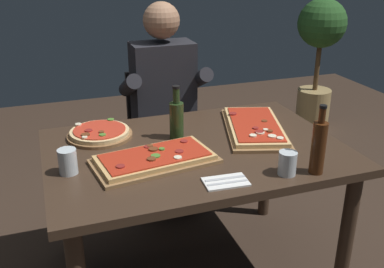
{
  "coord_description": "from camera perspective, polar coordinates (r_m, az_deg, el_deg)",
  "views": [
    {
      "loc": [
        -0.66,
        -1.82,
        1.63
      ],
      "look_at": [
        0.0,
        0.05,
        0.79
      ],
      "focal_mm": 41.77,
      "sensor_mm": 36.0,
      "label": 1
    }
  ],
  "objects": [
    {
      "name": "dining_table",
      "position": [
        2.17,
        0.44,
        -4.02
      ],
      "size": [
        1.4,
        0.96,
        0.74
      ],
      "color": "#3D2B1E",
      "rests_on": "ground_plane"
    },
    {
      "name": "pizza_rectangular_front",
      "position": [
        1.98,
        -4.75,
        -3.18
      ],
      "size": [
        0.57,
        0.35,
        0.05
      ],
      "color": "olive",
      "rests_on": "dining_table"
    },
    {
      "name": "pizza_rectangular_left",
      "position": [
        2.34,
        7.99,
        0.89
      ],
      "size": [
        0.45,
        0.63,
        0.05
      ],
      "color": "olive",
      "rests_on": "dining_table"
    },
    {
      "name": "pizza_round_far",
      "position": [
        2.29,
        -11.7,
        0.1
      ],
      "size": [
        0.32,
        0.32,
        0.05
      ],
      "color": "brown",
      "rests_on": "dining_table"
    },
    {
      "name": "wine_bottle_dark",
      "position": [
        1.92,
        15.85,
        -1.48
      ],
      "size": [
        0.06,
        0.06,
        0.3
      ],
      "color": "#47230F",
      "rests_on": "dining_table"
    },
    {
      "name": "oil_bottle_amber",
      "position": [
        2.2,
        -1.99,
        2.03
      ],
      "size": [
        0.07,
        0.07,
        0.27
      ],
      "color": "#233819",
      "rests_on": "dining_table"
    },
    {
      "name": "tumbler_near_camera",
      "position": [
        1.91,
        12.07,
        -3.84
      ],
      "size": [
        0.08,
        0.08,
        0.1
      ],
      "color": "silver",
      "rests_on": "dining_table"
    },
    {
      "name": "tumbler_far_side",
      "position": [
        1.94,
        -15.58,
        -3.4
      ],
      "size": [
        0.08,
        0.08,
        0.11
      ],
      "color": "silver",
      "rests_on": "dining_table"
    },
    {
      "name": "napkin_cutlery_set",
      "position": [
        1.82,
        4.44,
        -6.08
      ],
      "size": [
        0.19,
        0.12,
        0.01
      ],
      "color": "white",
      "rests_on": "dining_table"
    },
    {
      "name": "diner_chair",
      "position": [
        3.0,
        -3.95,
        0.46
      ],
      "size": [
        0.44,
        0.44,
        0.87
      ],
      "color": "black",
      "rests_on": "ground_plane"
    },
    {
      "name": "seated_diner",
      "position": [
        2.8,
        -3.42,
        4.42
      ],
      "size": [
        0.53,
        0.41,
        1.33
      ],
      "color": "#23232D",
      "rests_on": "ground_plane"
    },
    {
      "name": "potted_plant_corner",
      "position": [
        4.28,
        15.91,
        10.11
      ],
      "size": [
        0.43,
        0.43,
        1.21
      ],
      "color": "tan",
      "rests_on": "ground_plane"
    }
  ]
}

